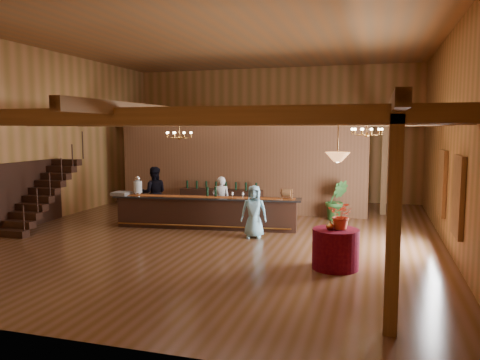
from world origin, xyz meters
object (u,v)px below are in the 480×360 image
(chandelier_right, at_px, (367,131))
(guest, at_px, (254,212))
(beverage_dispenser, at_px, (138,186))
(staff_second, at_px, (154,193))
(tasting_bar, at_px, (206,212))
(pendant_lamp, at_px, (338,157))
(chandelier_left, at_px, (179,135))
(floor_plant, at_px, (337,200))
(bartender, at_px, (221,200))
(raffle_drum, at_px, (287,193))
(backbar_shelf, at_px, (221,201))
(round_table, at_px, (336,249))

(chandelier_right, distance_m, guest, 3.70)
(beverage_dispenser, relative_size, staff_second, 0.34)
(chandelier_right, bearing_deg, tasting_bar, 178.34)
(chandelier_right, bearing_deg, staff_second, 171.68)
(pendant_lamp, bearing_deg, chandelier_left, 148.08)
(beverage_dispenser, height_order, floor_plant, beverage_dispenser)
(pendant_lamp, bearing_deg, floor_plant, 94.55)
(beverage_dispenser, distance_m, bartender, 2.61)
(pendant_lamp, bearing_deg, tasting_bar, 143.19)
(raffle_drum, height_order, chandelier_right, chandelier_right)
(tasting_bar, bearing_deg, guest, -31.92)
(backbar_shelf, bearing_deg, staff_second, -134.87)
(raffle_drum, height_order, staff_second, staff_second)
(backbar_shelf, bearing_deg, tasting_bar, -80.45)
(beverage_dispenser, xyz_separation_m, chandelier_right, (6.77, 0.07, 1.68))
(raffle_drum, distance_m, backbar_shelf, 3.72)
(beverage_dispenser, bearing_deg, chandelier_right, 0.62)
(chandelier_right, bearing_deg, floor_plant, 110.68)
(bartender, bearing_deg, round_table, 123.21)
(floor_plant, bearing_deg, bartender, -153.12)
(chandelier_left, bearing_deg, pendant_lamp, -31.92)
(backbar_shelf, bearing_deg, round_table, -50.84)
(bartender, distance_m, staff_second, 2.43)
(beverage_dispenser, distance_m, pendant_lamp, 6.97)
(round_table, bearing_deg, floor_plant, 94.55)
(backbar_shelf, bearing_deg, bartender, -70.58)
(round_table, height_order, bartender, bartender)
(chandelier_left, distance_m, pendant_lamp, 5.84)
(beverage_dispenser, xyz_separation_m, floor_plant, (5.82, 2.57, -0.57))
(chandelier_right, distance_m, pendant_lamp, 3.02)
(pendant_lamp, relative_size, floor_plant, 0.68)
(tasting_bar, height_order, chandelier_left, chandelier_left)
(tasting_bar, relative_size, staff_second, 3.28)
(staff_second, bearing_deg, pendant_lamp, 124.28)
(chandelier_left, distance_m, guest, 3.39)
(raffle_drum, xyz_separation_m, round_table, (1.69, -3.30, -0.69))
(beverage_dispenser, xyz_separation_m, guest, (3.85, -0.59, -0.51))
(tasting_bar, relative_size, chandelier_right, 7.15)
(beverage_dispenser, bearing_deg, tasting_bar, 5.46)
(raffle_drum, relative_size, floor_plant, 0.26)
(pendant_lamp, bearing_deg, backbar_shelf, 128.54)
(tasting_bar, relative_size, floor_plant, 4.31)
(tasting_bar, bearing_deg, pendant_lamp, -43.49)
(pendant_lamp, height_order, floor_plant, pendant_lamp)
(pendant_lamp, bearing_deg, round_table, 45.00)
(guest, xyz_separation_m, floor_plant, (1.97, 3.16, -0.06))
(tasting_bar, relative_size, chandelier_left, 7.15)
(beverage_dispenser, distance_m, staff_second, 1.12)
(round_table, distance_m, chandelier_left, 6.29)
(chandelier_right, relative_size, pendant_lamp, 0.89)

